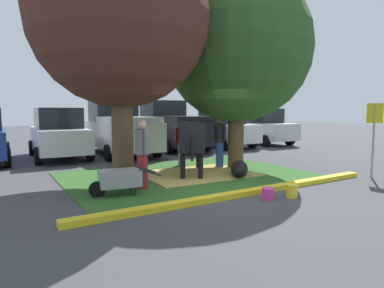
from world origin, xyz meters
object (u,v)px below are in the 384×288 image
at_px(bucket_pink, 268,193).
at_px(person_visitor_near, 182,142).
at_px(sedan_red, 59,134).
at_px(pickup_truck_black, 170,127).
at_px(shade_tree_left, 120,18).
at_px(parking_sign, 374,125).
at_px(wheelbarrow, 119,179).
at_px(calf_lying, 239,169).
at_px(cow_holstein, 191,136).
at_px(person_visitor_far, 142,152).
at_px(shade_tree_right, 237,49).
at_px(bucket_yellow, 292,191).
at_px(person_handler, 220,141).
at_px(hatchback_white, 222,128).
at_px(sedan_silver, 260,127).
at_px(pickup_truck_maroon, 119,129).

bearing_deg(bucket_pink, person_visitor_near, 83.04).
relative_size(sedan_red, pickup_truck_black, 0.82).
height_order(shade_tree_left, parking_sign, shade_tree_left).
xyz_separation_m(wheelbarrow, parking_sign, (6.88, -1.85, 1.11)).
bearing_deg(pickup_truck_black, parking_sign, -80.09).
relative_size(calf_lying, pickup_truck_black, 0.22).
height_order(cow_holstein, sedan_red, sedan_red).
bearing_deg(bucket_pink, shade_tree_left, 124.20).
xyz_separation_m(person_visitor_far, pickup_truck_black, (4.55, 7.17, 0.20)).
bearing_deg(cow_holstein, bucket_pink, -92.30).
height_order(shade_tree_right, bucket_yellow, shade_tree_right).
bearing_deg(shade_tree_left, parking_sign, -24.98).
bearing_deg(person_visitor_far, wheelbarrow, -157.26).
height_order(calf_lying, person_handler, person_handler).
relative_size(hatchback_white, sedan_silver, 1.00).
height_order(shade_tree_left, calf_lying, shade_tree_left).
relative_size(bucket_yellow, sedan_red, 0.07).
relative_size(shade_tree_left, calf_lying, 5.49).
bearing_deg(pickup_truck_black, person_handler, -101.55).
bearing_deg(bucket_pink, wheelbarrow, 142.70).
bearing_deg(sedan_red, pickup_truck_black, 5.44).
height_order(cow_holstein, person_handler, person_handler).
relative_size(calf_lying, person_handler, 0.70).
relative_size(shade_tree_right, parking_sign, 2.97).
xyz_separation_m(shade_tree_right, cow_holstein, (-1.75, -0.01, -2.74)).
distance_m(person_visitor_near, hatchback_white, 6.42).
bearing_deg(parking_sign, person_visitor_near, 128.76).
distance_m(bucket_pink, pickup_truck_maroon, 8.99).
relative_size(person_handler, bucket_pink, 6.11).
height_order(pickup_truck_black, sedan_silver, pickup_truck_black).
relative_size(cow_holstein, person_visitor_near, 1.84).
relative_size(calf_lying, pickup_truck_maroon, 0.22).
bearing_deg(pickup_truck_black, person_visitor_near, -113.31).
distance_m(sedan_red, pickup_truck_black, 5.35).
relative_size(wheelbarrow, sedan_red, 0.36).
relative_size(person_visitor_near, sedan_silver, 0.35).
distance_m(bucket_pink, bucket_yellow, 0.59).
bearing_deg(cow_holstein, calf_lying, -53.44).
relative_size(person_visitor_near, pickup_truck_maroon, 0.28).
bearing_deg(hatchback_white, sedan_silver, -0.60).
height_order(calf_lying, sedan_silver, sedan_silver).
distance_m(person_handler, bucket_yellow, 4.03).
relative_size(pickup_truck_black, sedan_silver, 1.23).
bearing_deg(sedan_red, shade_tree_right, -50.50).
height_order(cow_holstein, hatchback_white, hatchback_white).
bearing_deg(hatchback_white, person_visitor_far, -138.03).
xyz_separation_m(parking_sign, sedan_red, (-6.95, 8.81, -0.51)).
xyz_separation_m(person_visitor_near, pickup_truck_black, (2.04, 4.74, 0.28)).
bearing_deg(bucket_pink, hatchback_white, 58.65).
height_order(bucket_pink, pickup_truck_maroon, pickup_truck_maroon).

